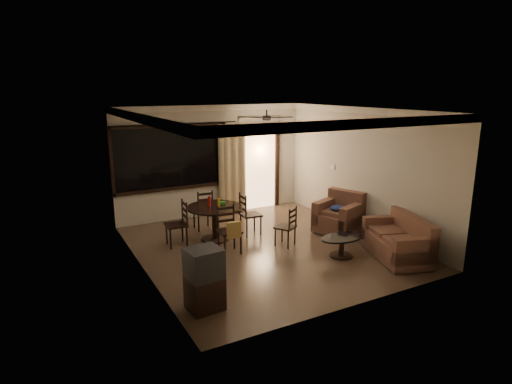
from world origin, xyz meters
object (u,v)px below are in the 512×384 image
dining_chair_east (250,222)px  tv_cabinet (204,279)px  dining_chair_west (177,232)px  dining_chair_south (230,238)px  armchair (340,216)px  dining_table (215,213)px  sofa (400,242)px  dining_chair_north (203,217)px  side_chair (286,234)px  coffee_table (342,243)px

dining_chair_east → tv_cabinet: bearing=144.1°
dining_chair_west → dining_chair_south: 1.20m
dining_chair_west → armchair: size_ratio=0.83×
dining_table → dining_chair_east: dining_table is taller
dining_chair_east → sofa: size_ratio=0.56×
dining_chair_north → tv_cabinet: 3.74m
tv_cabinet → armchair: size_ratio=0.83×
tv_cabinet → sofa: 4.05m
dining_table → dining_chair_west: (-0.84, 0.04, -0.31)m
dining_chair_east → dining_chair_north: bearing=46.8°
dining_chair_west → armchair: dining_chair_west is taller
dining_table → armchair: bearing=-17.6°
tv_cabinet → side_chair: (2.46, 1.66, -0.23)m
dining_chair_east → sofa: 3.21m
dining_chair_west → dining_chair_north: same height
dining_chair_south → dining_chair_north: (0.09, 1.64, -0.02)m
dining_chair_south → sofa: (2.79, -1.78, 0.02)m
dining_chair_south → tv_cabinet: bearing=-121.4°
sofa → armchair: size_ratio=1.48×
dining_chair_east → coffee_table: (0.96, -2.01, -0.01)m
dining_chair_north → tv_cabinet: size_ratio=1.00×
sofa → armchair: armchair is taller
sofa → dining_chair_north: bearing=147.7°
side_chair → dining_table: bearing=-72.0°
tv_cabinet → side_chair: tv_cabinet is taller
dining_chair_north → side_chair: 2.13m
armchair → dining_chair_west: bearing=145.1°
dining_chair_west → dining_table: bearing=90.1°
coffee_table → sofa: bearing=-31.4°
sofa → side_chair: side_chair is taller
dining_chair_east → coffee_table: dining_chair_east is taller
dining_table → sofa: 3.81m
dining_chair_north → armchair: bearing=151.4°
dining_table → coffee_table: dining_table is taller
dining_chair_north → armchair: size_ratio=0.83×
tv_cabinet → dining_chair_north: bearing=63.7°
dining_table → armchair: size_ratio=1.04×
armchair → dining_table: bearing=141.8°
coffee_table → side_chair: bearing=122.2°
dining_chair_north → sofa: (2.70, -3.42, 0.04)m
dining_chair_west → coffee_table: dining_chair_west is taller
sofa → armchair: 1.77m
dining_chair_north → sofa: bearing=131.4°
dining_chair_west → dining_chair_north: 1.15m
dining_chair_east → coffee_table: 2.23m
dining_chair_east → armchair: 2.05m
coffee_table → dining_chair_north: bearing=121.7°
dining_chair_east → armchair: size_ratio=0.83×
armchair → coffee_table: 1.51m
armchair → coffee_table: bearing=-148.1°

